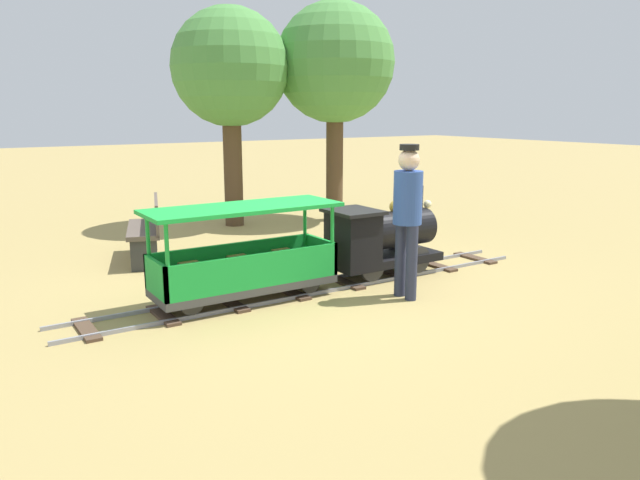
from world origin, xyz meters
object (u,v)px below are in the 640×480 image
conductor_person (407,209)px  oak_tree_near (230,70)px  oak_tree_distant (335,65)px  locomotive (380,237)px  park_bench (147,229)px  passenger_car (245,262)px

conductor_person → oak_tree_near: oak_tree_near is taller
oak_tree_distant → conductor_person: bearing=-24.8°
locomotive → park_bench: (-2.32, -2.07, -0.07)m
locomotive → park_bench: size_ratio=1.06×
passenger_car → park_bench: size_ratio=1.47×
locomotive → oak_tree_distant: (-3.48, 1.70, 2.23)m
passenger_car → oak_tree_near: oak_tree_near is taller
oak_tree_near → oak_tree_distant: (0.51, 1.74, 0.11)m
conductor_person → locomotive: bearing=160.5°
passenger_car → conductor_person: bearing=62.0°
locomotive → oak_tree_distant: oak_tree_distant is taller
passenger_car → park_bench: 2.34m
oak_tree_distant → passenger_car: bearing=-44.9°
park_bench → oak_tree_distant: 4.56m
locomotive → oak_tree_distant: 4.47m
conductor_person → park_bench: conductor_person is taller
park_bench → oak_tree_near: bearing=129.6°
oak_tree_distant → oak_tree_near: bearing=-106.4°
park_bench → passenger_car: bearing=7.2°
park_bench → oak_tree_distant: oak_tree_distant is taller
locomotive → passenger_car: locomotive is taller
locomotive → conductor_person: conductor_person is taller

